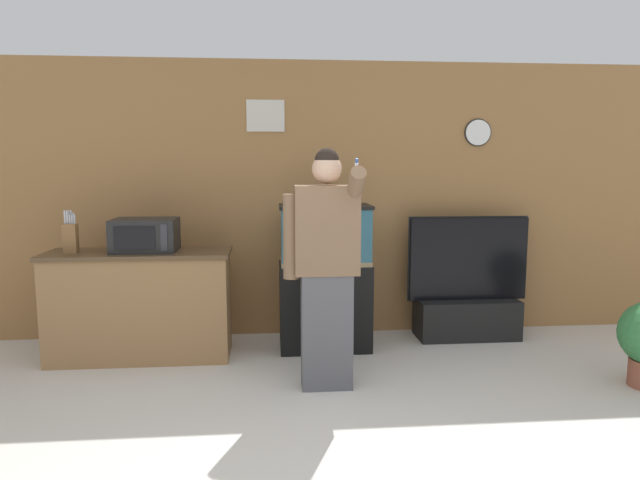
{
  "coord_description": "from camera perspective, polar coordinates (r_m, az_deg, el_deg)",
  "views": [
    {
      "loc": [
        -0.27,
        -2.57,
        1.65
      ],
      "look_at": [
        0.12,
        1.86,
        1.05
      ],
      "focal_mm": 32.0,
      "sensor_mm": 36.0,
      "label": 1
    }
  ],
  "objects": [
    {
      "name": "wall_back_paneled",
      "position": [
        5.47,
        -2.21,
        4.03
      ],
      "size": [
        10.0,
        0.08,
        2.6
      ],
      "color": "olive",
      "rests_on": "ground_plane"
    },
    {
      "name": "counter_island",
      "position": [
        5.09,
        -17.53,
        -6.2
      ],
      "size": [
        1.52,
        0.55,
        0.92
      ],
      "color": "olive",
      "rests_on": "ground_plane"
    },
    {
      "name": "microwave",
      "position": [
        4.99,
        -17.08,
        0.49
      ],
      "size": [
        0.52,
        0.4,
        0.27
      ],
      "color": "black",
      "rests_on": "counter_island"
    },
    {
      "name": "knife_block",
      "position": [
        5.09,
        -23.68,
        0.31
      ],
      "size": [
        0.11,
        0.09,
        0.35
      ],
      "color": "brown",
      "rests_on": "counter_island"
    },
    {
      "name": "aquarium_on_stand",
      "position": [
        5.08,
        0.48,
        -3.73
      ],
      "size": [
        0.8,
        0.47,
        1.29
      ],
      "color": "black",
      "rests_on": "ground_plane"
    },
    {
      "name": "tv_on_stand",
      "position": [
        5.62,
        14.48,
        -6.08
      ],
      "size": [
        1.15,
        0.4,
        1.16
      ],
      "color": "black",
      "rests_on": "ground_plane"
    },
    {
      "name": "person_standing",
      "position": [
        4.13,
        0.55,
        -2.57
      ],
      "size": [
        0.55,
        0.42,
        1.76
      ],
      "color": "#515156",
      "rests_on": "ground_plane"
    }
  ]
}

